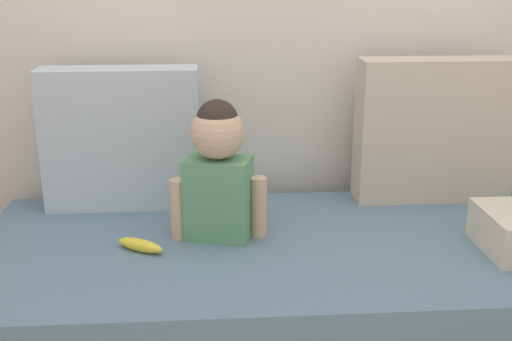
{
  "coord_description": "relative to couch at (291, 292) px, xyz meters",
  "views": [
    {
      "loc": [
        -0.25,
        -1.87,
        1.23
      ],
      "look_at": [
        -0.12,
        0.0,
        0.63
      ],
      "focal_mm": 43.38,
      "sensor_mm": 36.0,
      "label": 1
    }
  ],
  "objects": [
    {
      "name": "toddler",
      "position": [
        -0.24,
        0.06,
        0.44
      ],
      "size": [
        0.32,
        0.19,
        0.47
      ],
      "color": "#568E66",
      "rests_on": "couch"
    },
    {
      "name": "throw_pillow_right",
      "position": [
        0.59,
        0.38,
        0.46
      ],
      "size": [
        0.59,
        0.16,
        0.55
      ],
      "primitive_type": "cube",
      "color": "#C1B29E",
      "rests_on": "couch"
    },
    {
      "name": "ground_plane",
      "position": [
        0.0,
        0.0,
        -0.19
      ],
      "size": [
        12.0,
        12.0,
        0.0
      ],
      "primitive_type": "plane",
      "color": "brown"
    },
    {
      "name": "banana",
      "position": [
        -0.49,
        -0.04,
        0.21
      ],
      "size": [
        0.17,
        0.13,
        0.04
      ],
      "primitive_type": "ellipsoid",
      "rotation": [
        0.0,
        0.0,
        -0.54
      ],
      "color": "yellow",
      "rests_on": "couch"
    },
    {
      "name": "couch",
      "position": [
        0.0,
        0.0,
        0.0
      ],
      "size": [
        2.16,
        0.96,
        0.38
      ],
      "color": "#495F70",
      "rests_on": "ground"
    },
    {
      "name": "throw_pillow_left",
      "position": [
        -0.59,
        0.38,
        0.45
      ],
      "size": [
        0.57,
        0.16,
        0.52
      ],
      "primitive_type": "cube",
      "color": "#B2BCC6",
      "rests_on": "couch"
    }
  ]
}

